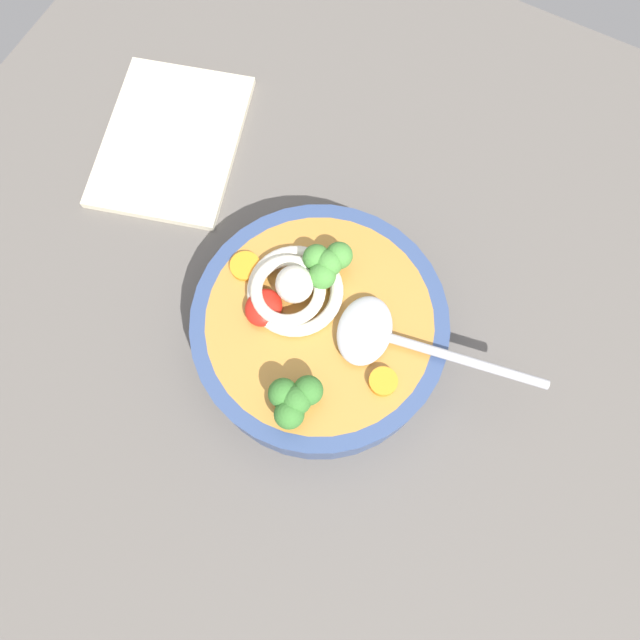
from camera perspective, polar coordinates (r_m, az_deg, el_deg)
table_slab at (r=56.05cm, az=0.50°, el=-2.75°), size 91.32×91.32×3.68cm
soup_bowl at (r=51.39cm, az=0.00°, el=-0.98°), size 21.60×21.60×5.99cm
noodle_pile at (r=48.38cm, az=-2.63°, el=3.02°), size 8.85×8.68×3.56cm
soup_spoon at (r=47.66cm, az=5.94°, el=-1.48°), size 6.71×17.53×1.60cm
chili_sauce_dollop at (r=48.39cm, az=-5.48°, el=1.21°), size 3.35×3.01×1.51cm
broccoli_floret_center at (r=44.80cm, az=-2.50°, el=-7.69°), size 4.55×3.92×3.60cm
broccoli_floret_rear at (r=48.01cm, az=0.65°, el=5.52°), size 4.43×3.81×3.50cm
carrot_slice_extra_b at (r=50.44cm, az=-7.25°, el=5.20°), size 2.60×2.60×0.45cm
carrot_slice_far at (r=47.19cm, az=6.12°, el=-5.94°), size 2.30×2.30×0.77cm
folded_napkin at (r=64.89cm, az=-14.18°, el=16.50°), size 21.03×18.03×0.80cm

